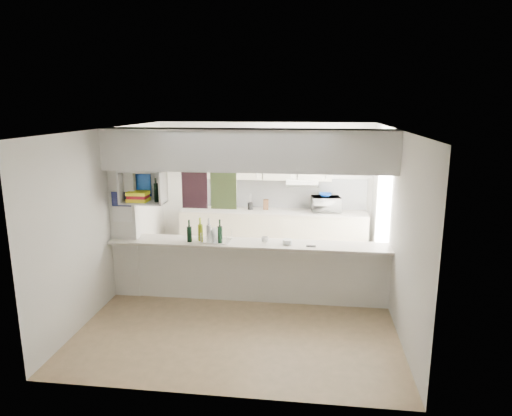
% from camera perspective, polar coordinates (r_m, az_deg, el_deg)
% --- Properties ---
extents(floor, '(4.80, 4.80, 0.00)m').
position_cam_1_polar(floor, '(7.17, -1.01, -11.34)').
color(floor, '#8E7752').
rests_on(floor, ground).
extents(ceiling, '(4.80, 4.80, 0.00)m').
position_cam_1_polar(ceiling, '(6.55, -1.10, 9.88)').
color(ceiling, white).
rests_on(ceiling, wall_back).
extents(wall_back, '(4.20, 0.00, 4.20)m').
position_cam_1_polar(wall_back, '(9.07, 1.09, 2.46)').
color(wall_back, silver).
rests_on(wall_back, floor).
extents(wall_left, '(0.00, 4.80, 4.80)m').
position_cam_1_polar(wall_left, '(7.34, -17.52, -0.67)').
color(wall_left, silver).
rests_on(wall_left, floor).
extents(wall_right, '(0.00, 4.80, 4.80)m').
position_cam_1_polar(wall_right, '(6.78, 16.80, -1.70)').
color(wall_right, silver).
rests_on(wall_right, floor).
extents(servery_partition, '(4.20, 0.50, 2.60)m').
position_cam_1_polar(servery_partition, '(6.69, -2.54, 1.82)').
color(servery_partition, silver).
rests_on(servery_partition, floor).
extents(cubby_shelf, '(0.65, 0.35, 0.50)m').
position_cam_1_polar(cubby_shelf, '(6.99, -13.98, 2.35)').
color(cubby_shelf, white).
rests_on(cubby_shelf, bulkhead).
extents(kitchen_run, '(3.60, 0.63, 2.24)m').
position_cam_1_polar(kitchen_run, '(8.90, 1.92, -0.88)').
color(kitchen_run, beige).
rests_on(kitchen_run, floor).
extents(microwave, '(0.58, 0.43, 0.29)m').
position_cam_1_polar(microwave, '(8.83, 8.76, 0.47)').
color(microwave, white).
rests_on(microwave, bench_top).
extents(bowl, '(0.25, 0.25, 0.06)m').
position_cam_1_polar(bowl, '(8.81, 8.63, 1.63)').
color(bowl, navy).
rests_on(bowl, microwave).
extents(dish_rack, '(0.44, 0.34, 0.22)m').
position_cam_1_polar(dish_rack, '(6.91, -4.98, -3.44)').
color(dish_rack, silver).
rests_on(dish_rack, breakfast_bar).
extents(cup, '(0.13, 0.13, 0.09)m').
position_cam_1_polar(cup, '(6.78, 1.12, -3.97)').
color(cup, white).
rests_on(cup, dish_rack).
extents(wine_bottles, '(0.52, 0.15, 0.37)m').
position_cam_1_polar(wine_bottles, '(6.89, -6.43, -3.12)').
color(wine_bottles, black).
rests_on(wine_bottles, breakfast_bar).
extents(plastic_tubs, '(0.49, 0.18, 0.07)m').
position_cam_1_polar(plastic_tubs, '(6.76, 4.12, -4.26)').
color(plastic_tubs, silver).
rests_on(plastic_tubs, breakfast_bar).
extents(utensil_jar, '(0.10, 0.10, 0.14)m').
position_cam_1_polar(utensil_jar, '(8.92, -0.74, 0.24)').
color(utensil_jar, black).
rests_on(utensil_jar, bench_top).
extents(knife_block, '(0.10, 0.09, 0.20)m').
position_cam_1_polar(knife_block, '(8.91, 1.24, 0.43)').
color(knife_block, '#4C2E1A').
rests_on(knife_block, bench_top).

